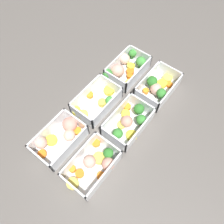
{
  "coord_description": "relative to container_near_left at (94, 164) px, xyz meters",
  "views": [
    {
      "loc": [
        -0.28,
        -0.22,
        0.65
      ],
      "look_at": [
        0.0,
        0.0,
        0.02
      ],
      "focal_mm": 35.0,
      "sensor_mm": 36.0,
      "label": 1
    }
  ],
  "objects": [
    {
      "name": "ground_plane",
      "position": [
        0.17,
        0.07,
        -0.02
      ],
      "size": [
        4.0,
        4.0,
        0.0
      ],
      "primitive_type": "plane",
      "color": "#56514C"
    },
    {
      "name": "container_near_center",
      "position": [
        0.18,
        0.0,
        0.0
      ],
      "size": [
        0.16,
        0.11,
        0.06
      ],
      "color": "white",
      "rests_on": "ground_plane"
    },
    {
      "name": "container_far_center",
      "position": [
        0.17,
        0.13,
        -0.0
      ],
      "size": [
        0.18,
        0.11,
        0.06
      ],
      "color": "white",
      "rests_on": "ground_plane"
    },
    {
      "name": "container_near_left",
      "position": [
        0.0,
        0.0,
        0.0
      ],
      "size": [
        0.17,
        0.11,
        0.06
      ],
      "color": "white",
      "rests_on": "ground_plane"
    },
    {
      "name": "container_near_right",
      "position": [
        0.35,
        0.0,
        0.0
      ],
      "size": [
        0.17,
        0.1,
        0.06
      ],
      "color": "white",
      "rests_on": "ground_plane"
    },
    {
      "name": "container_far_right",
      "position": [
        0.35,
        0.14,
        0.0
      ],
      "size": [
        0.17,
        0.12,
        0.06
      ],
      "color": "white",
      "rests_on": "ground_plane"
    },
    {
      "name": "container_far_left",
      "position": [
        0.0,
        0.14,
        0.0
      ],
      "size": [
        0.17,
        0.11,
        0.06
      ],
      "color": "white",
      "rests_on": "ground_plane"
    }
  ]
}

